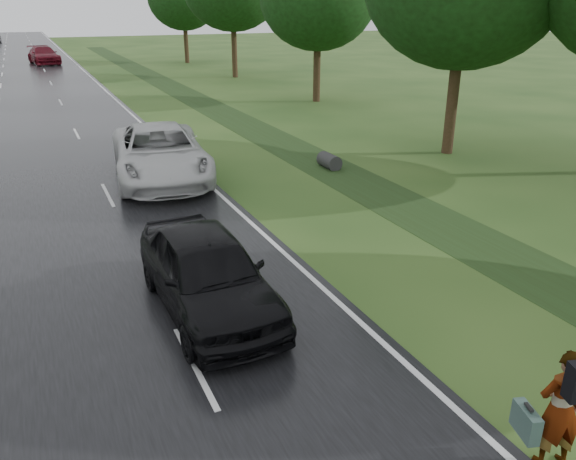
# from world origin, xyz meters

# --- Properties ---
(road) EXTENTS (14.00, 180.00, 0.04)m
(road) POSITION_xyz_m (0.00, 45.00, 0.02)
(road) COLOR black
(road) RESTS_ON ground
(edge_stripe_east) EXTENTS (0.12, 180.00, 0.01)m
(edge_stripe_east) POSITION_xyz_m (6.75, 45.00, 0.04)
(edge_stripe_east) COLOR silver
(edge_stripe_east) RESTS_ON road
(center_line) EXTENTS (0.12, 180.00, 0.01)m
(center_line) POSITION_xyz_m (0.00, 45.00, 0.04)
(center_line) COLOR silver
(center_line) RESTS_ON road
(drainage_ditch) EXTENTS (2.20, 120.00, 0.56)m
(drainage_ditch) POSITION_xyz_m (11.50, 18.71, 0.04)
(drainage_ditch) COLOR #213313
(drainage_ditch) RESTS_ON ground
(pedestrian) EXTENTS (0.84, 0.85, 1.75)m
(pedestrian) POSITION_xyz_m (7.18, -4.00, 0.90)
(pedestrian) COLOR #A5998C
(pedestrian) RESTS_ON ground
(white_pickup) EXTENTS (3.75, 6.79, 1.80)m
(white_pickup) POSITION_xyz_m (5.50, 11.10, 0.94)
(white_pickup) COLOR silver
(white_pickup) RESTS_ON road
(dark_sedan) EXTENTS (2.01, 4.80, 1.62)m
(dark_sedan) POSITION_xyz_m (4.30, 1.74, 0.85)
(dark_sedan) COLOR black
(dark_sedan) RESTS_ON road
(far_car_red) EXTENTS (3.23, 6.17, 1.71)m
(far_car_red) POSITION_xyz_m (3.87, 56.41, 0.89)
(far_car_red) COLOR maroon
(far_car_red) RESTS_ON road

